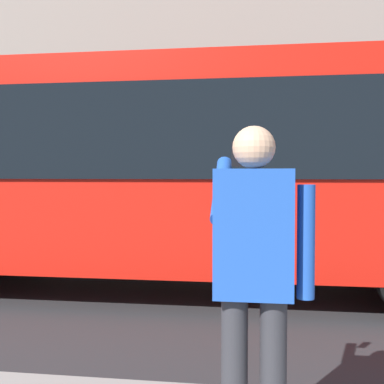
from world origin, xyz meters
name	(u,v)px	position (x,y,z in m)	size (l,w,h in m)	color
ground_plane	(257,288)	(0.00, 0.00, 0.00)	(60.00, 60.00, 0.00)	#2B2B2D
building_facade_far	(260,17)	(-0.02, -6.80, 5.99)	(28.00, 1.55, 12.00)	gray
red_bus	(168,169)	(1.23, 0.23, 1.68)	(9.05, 2.54, 3.08)	red
pedestrian_photographer	(255,263)	(-0.01, 4.25, 1.14)	(0.53, 0.52, 1.70)	#2D2D33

